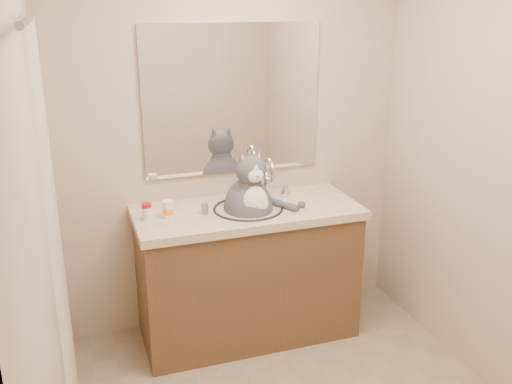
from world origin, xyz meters
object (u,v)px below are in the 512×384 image
(pill_bottle_redcap, at_px, (147,211))
(pill_bottle_orange, at_px, (168,210))
(grey_canister, at_px, (205,208))
(cat, at_px, (249,205))

(pill_bottle_redcap, height_order, pill_bottle_orange, pill_bottle_orange)
(grey_canister, bearing_deg, pill_bottle_orange, 179.31)
(cat, relative_size, pill_bottle_redcap, 6.06)
(pill_bottle_redcap, distance_m, pill_bottle_orange, 0.12)
(pill_bottle_redcap, relative_size, grey_canister, 1.50)
(pill_bottle_redcap, bearing_deg, pill_bottle_orange, -5.34)
(cat, bearing_deg, grey_canister, 171.90)
(cat, distance_m, pill_bottle_orange, 0.48)
(cat, height_order, pill_bottle_redcap, cat)
(cat, height_order, pill_bottle_orange, cat)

